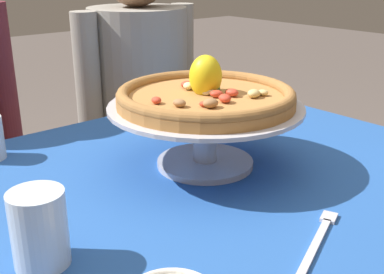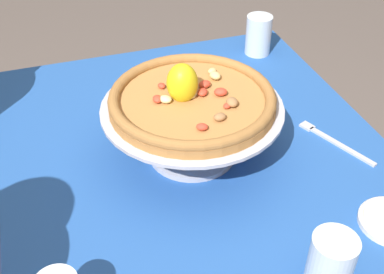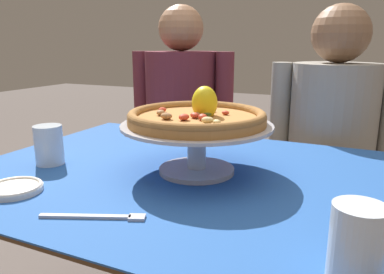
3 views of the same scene
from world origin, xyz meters
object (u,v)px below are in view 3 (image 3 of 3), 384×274
pizza_stand (197,139)px  dinner_fork (99,217)px  water_glass_side_left (49,147)px  diner_left (182,145)px  water_glass_front_right (356,249)px  diner_right (328,167)px  water_glass_back_left (152,123)px  pizza (197,116)px  side_plate (14,188)px

pizza_stand → dinner_fork: (-0.06, -0.33, -0.09)m
pizza_stand → water_glass_side_left: size_ratio=3.55×
water_glass_side_left → diner_left: diner_left is taller
dinner_fork → pizza_stand: bearing=79.1°
pizza_stand → diner_left: size_ratio=0.32×
pizza_stand → water_glass_front_right: bearing=-40.6°
diner_right → water_glass_front_right: bearing=-83.7°
pizza_stand → water_glass_back_left: (-0.33, 0.33, -0.05)m
pizza → water_glass_back_left: bearing=135.4°
water_glass_side_left → side_plate: (0.08, -0.19, -0.04)m
side_plate → pizza: bearing=42.8°
dinner_fork → water_glass_back_left: bearing=112.2°
diner_left → diner_right: size_ratio=1.02×
pizza → water_glass_back_left: size_ratio=3.82×
water_glass_back_left → diner_right: diner_right is taller
water_glass_side_left → diner_right: bearing=47.9°
side_plate → diner_right: diner_right is taller
pizza → water_glass_side_left: 0.43m
side_plate → water_glass_back_left: bearing=90.5°
pizza → dinner_fork: size_ratio=1.78×
pizza_stand → diner_right: bearing=66.5°
pizza_stand → pizza: (0.00, 0.00, 0.06)m
pizza_stand → side_plate: 0.45m
diner_right → side_plate: bearing=-122.6°
water_glass_back_left → water_glass_front_right: (0.73, -0.67, 0.01)m
side_plate → dinner_fork: size_ratio=0.63×
diner_left → water_glass_side_left: bearing=-92.4°
water_glass_side_left → diner_left: (0.03, 0.77, -0.18)m
dinner_fork → diner_left: bearing=107.3°
pizza_stand → water_glass_front_right: size_ratio=3.33×
pizza_stand → water_glass_front_right: (0.40, -0.34, -0.04)m
water_glass_back_left → side_plate: bearing=-89.5°
dinner_fork → diner_right: bearing=70.5°
water_glass_back_left → side_plate: water_glass_back_left is taller
dinner_fork → pizza: bearing=79.0°
side_plate → diner_left: (-0.05, 0.96, -0.14)m
side_plate → dinner_fork: bearing=-5.9°
water_glass_front_right → dinner_fork: (-0.46, 0.01, -0.05)m
pizza_stand → diner_right: size_ratio=0.33×
water_glass_back_left → water_glass_side_left: 0.44m
water_glass_side_left → dinner_fork: bearing=-32.4°
water_glass_side_left → side_plate: size_ratio=0.88×
water_glass_front_right → diner_right: (-0.11, 0.99, -0.20)m
diner_left → dinner_fork: bearing=-72.7°
pizza → dinner_fork: bearing=-101.0°
water_glass_front_right → diner_left: 1.27m
water_glass_front_right → diner_left: bearing=127.5°
water_glass_back_left → dinner_fork: 0.71m
pizza_stand → water_glass_front_right: 0.52m
water_glass_side_left → diner_right: (0.69, 0.77, -0.19)m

